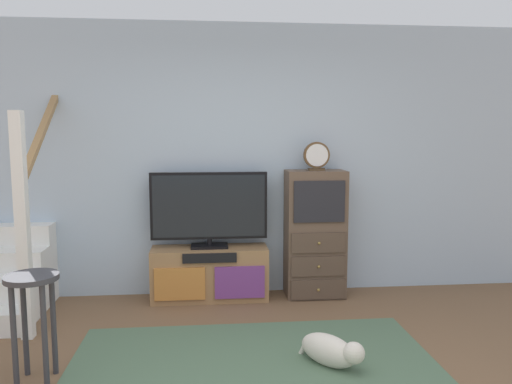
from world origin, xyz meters
name	(u,v)px	position (x,y,z in m)	size (l,w,h in m)	color
back_wall	(238,160)	(0.00, 2.46, 1.35)	(6.40, 0.12, 2.70)	#A8BCD1
area_rug	(256,375)	(0.00, 0.60, 0.01)	(2.60, 1.80, 0.01)	#4C664C
media_console	(210,273)	(-0.30, 2.19, 0.26)	(1.13, 0.38, 0.51)	#997047
television	(209,208)	(-0.30, 2.22, 0.91)	(1.13, 0.22, 0.74)	black
side_cabinet	(315,234)	(0.75, 2.20, 0.63)	(0.58, 0.38, 1.26)	brown
desk_clock	(317,156)	(0.75, 2.19, 1.40)	(0.26, 0.08, 0.28)	#4C3823
staircase	(4,267)	(-2.24, 2.20, 0.37)	(1.00, 1.36, 2.20)	white
bar_stool_near	(33,303)	(-1.45, 0.68, 0.53)	(0.34, 0.34, 0.72)	#333338
dog	(332,350)	(0.54, 0.69, 0.12)	(0.44, 0.46, 0.23)	beige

